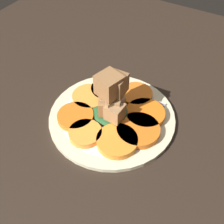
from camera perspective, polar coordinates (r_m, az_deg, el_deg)
name	(u,v)px	position (r cm, az deg, el deg)	size (l,w,h in cm)	color
table_slab	(112,121)	(64.91, 0.00, -1.87)	(120.00, 120.00, 2.00)	black
plate	(112,117)	(63.78, 0.00, -0.97)	(28.45, 28.45, 1.05)	beige
carrot_slice_0	(136,95)	(67.28, 4.93, 3.53)	(7.77, 7.77, 1.39)	orange
carrot_slice_1	(109,90)	(68.37, -0.60, 4.59)	(8.78, 8.78, 1.39)	orange
carrot_slice_2	(89,97)	(66.59, -4.60, 3.00)	(8.18, 8.18, 1.39)	orange
carrot_slice_3	(76,117)	(62.61, -7.43, -0.93)	(8.03, 8.03, 1.39)	orange
carrot_slice_4	(85,133)	(59.26, -5.44, -4.35)	(7.04, 7.04, 1.39)	orange
carrot_slice_5	(117,141)	(57.82, 1.03, -5.86)	(8.59, 8.59, 1.39)	orange
carrot_slice_6	(138,130)	(59.82, 5.34, -3.68)	(9.26, 9.26, 1.39)	orange
carrot_slice_7	(145,114)	(63.08, 6.74, -0.37)	(8.86, 8.86, 1.39)	orange
center_pile	(111,100)	(60.08, -0.11, 2.42)	(9.24, 8.32, 11.08)	#235128
fork	(132,97)	(67.44, 4.13, 3.14)	(17.14, 2.80, 0.40)	silver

